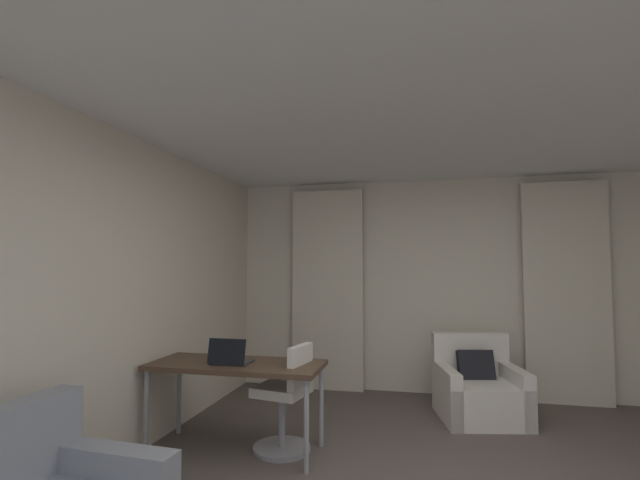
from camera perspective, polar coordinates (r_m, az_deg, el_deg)
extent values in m
cube|color=beige|center=(5.70, 14.95, -5.59)|extent=(5.12, 0.06, 2.60)
cube|color=beige|center=(3.54, -28.43, -6.73)|extent=(0.06, 6.12, 2.60)
cube|color=white|center=(2.89, 16.90, 19.11)|extent=(5.12, 6.12, 0.06)
cube|color=beige|center=(5.69, 0.96, -6.21)|extent=(0.90, 0.06, 2.50)
cube|color=beige|center=(5.79, 28.81, -5.75)|extent=(0.90, 0.06, 2.50)
cube|color=silver|center=(5.03, 19.69, -18.63)|extent=(0.93, 0.91, 0.38)
cube|color=silver|center=(5.23, 18.49, -13.45)|extent=(0.80, 0.30, 0.44)
cube|color=silver|center=(5.13, 23.42, -17.45)|extent=(0.27, 0.78, 0.52)
cube|color=silver|center=(4.92, 15.77, -18.20)|extent=(0.27, 0.78, 0.52)
cube|color=black|center=(5.07, 19.20, -15.13)|extent=(0.39, 0.27, 0.37)
cube|color=#4C3828|center=(3.97, -10.56, -15.34)|extent=(1.45, 0.61, 0.04)
cylinder|color=#99999E|center=(4.57, -17.47, -18.31)|extent=(0.04, 0.04, 0.69)
cylinder|color=#99999E|center=(4.09, 0.16, -20.26)|extent=(0.04, 0.04, 0.69)
cylinder|color=#99999E|center=(4.16, -21.21, -19.79)|extent=(0.04, 0.04, 0.69)
cylinder|color=#99999E|center=(3.63, -1.73, -22.53)|extent=(0.04, 0.04, 0.69)
cylinder|color=gray|center=(4.05, -4.86, -22.11)|extent=(0.06, 0.06, 0.46)
cylinder|color=gray|center=(4.12, -4.88, -24.87)|extent=(0.48, 0.48, 0.04)
cube|color=silver|center=(3.97, -4.84, -18.42)|extent=(0.47, 0.47, 0.08)
cube|color=silver|center=(3.85, -2.52, -15.71)|extent=(0.13, 0.36, 0.34)
cube|color=#2D2D33|center=(3.95, -11.13, -14.97)|extent=(0.32, 0.22, 0.02)
cube|color=black|center=(3.83, -11.79, -13.67)|extent=(0.32, 0.05, 0.20)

